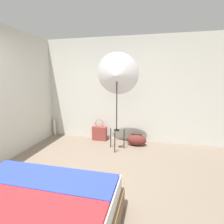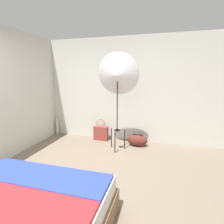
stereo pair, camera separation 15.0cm
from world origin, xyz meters
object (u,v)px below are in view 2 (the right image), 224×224
object	(u,v)px
duffel_bag	(137,140)
paper_roll	(57,127)
photo_umbrella	(117,75)
tote_bag	(101,133)

from	to	relation	value
duffel_bag	paper_roll	distance (m)	2.36
photo_umbrella	duffel_bag	bearing A→B (deg)	39.32
duffel_bag	tote_bag	bearing A→B (deg)	171.61
photo_umbrella	paper_roll	distance (m)	2.47
tote_bag	photo_umbrella	bearing A→B (deg)	-41.41
photo_umbrella	tote_bag	distance (m)	1.65
photo_umbrella	paper_roll	world-z (taller)	photo_umbrella
photo_umbrella	duffel_bag	distance (m)	1.63
tote_bag	paper_roll	size ratio (longest dim) A/B	1.21
paper_roll	photo_umbrella	bearing A→B (deg)	-17.11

